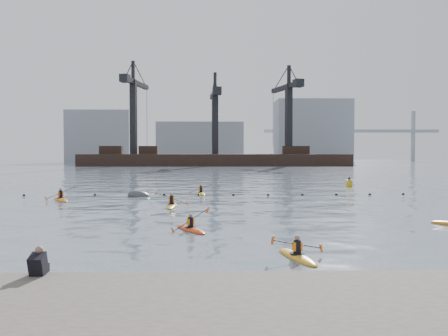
{
  "coord_description": "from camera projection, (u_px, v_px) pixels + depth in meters",
  "views": [
    {
      "loc": [
        -0.86,
        -18.44,
        3.8
      ],
      "look_at": [
        -0.13,
        10.23,
        2.8
      ],
      "focal_mm": 38.0,
      "sensor_mm": 36.0,
      "label": 1
    }
  ],
  "objects": [
    {
      "name": "float_line",
      "position": [
        216.0,
        195.0,
        41.08
      ],
      "size": [
        33.24,
        0.73,
        0.24
      ],
      "color": "black",
      "rests_on": "ground"
    },
    {
      "name": "kayaker_1",
      "position": [
        297.0,
        256.0,
        16.84
      ],
      "size": [
        1.95,
        2.99,
        0.96
      ],
      "rotation": [
        0.0,
        0.0,
        0.26
      ],
      "color": "gold",
      "rests_on": "ground"
    },
    {
      "name": "kayaker_3",
      "position": [
        172.0,
        205.0,
        32.5
      ],
      "size": [
        2.33,
        3.4,
        1.25
      ],
      "rotation": [
        0.0,
        0.0,
        0.0
      ],
      "color": "gold",
      "rests_on": "ground"
    },
    {
      "name": "nav_buoy",
      "position": [
        349.0,
        183.0,
        51.19
      ],
      "size": [
        0.67,
        0.67,
        1.22
      ],
      "color": "gold",
      "rests_on": "ground"
    },
    {
      "name": "kayaker_0",
      "position": [
        191.0,
        229.0,
        22.76
      ],
      "size": [
        1.87,
        2.82,
        1.18
      ],
      "rotation": [
        0.0,
        0.0,
        0.49
      ],
      "color": "red",
      "rests_on": "ground"
    },
    {
      "name": "kayaker_2",
      "position": [
        61.0,
        199.0,
        36.78
      ],
      "size": [
        2.31,
        3.3,
        1.29
      ],
      "rotation": [
        0.0,
        0.0,
        0.53
      ],
      "color": "orange",
      "rests_on": "ground"
    },
    {
      "name": "barge_pier",
      "position": [
        214.0,
        159.0,
        128.4
      ],
      "size": [
        72.0,
        19.3,
        29.5
      ],
      "color": "black",
      "rests_on": "ground"
    },
    {
      "name": "kayaker_5",
      "position": [
        201.0,
        193.0,
        42.1
      ],
      "size": [
        2.14,
        3.19,
        1.17
      ],
      "rotation": [
        0.0,
        0.0,
        0.19
      ],
      "color": "gold",
      "rests_on": "ground"
    },
    {
      "name": "mooring_buoy",
      "position": [
        139.0,
        196.0,
        40.06
      ],
      "size": [
        2.3,
        1.48,
        1.38
      ],
      "primitive_type": "ellipsoid",
      "rotation": [
        0.0,
        0.21,
        0.15
      ],
      "color": "#3C3F41",
      "rests_on": "ground"
    },
    {
      "name": "ground",
      "position": [
        234.0,
        248.0,
        18.58
      ],
      "size": [
        400.0,
        400.0,
        0.0
      ],
      "primitive_type": "plane",
      "color": "#3E4B5A",
      "rests_on": "ground"
    },
    {
      "name": "skyline",
      "position": [
        221.0,
        136.0,
        168.45
      ],
      "size": [
        141.0,
        28.0,
        22.0
      ],
      "color": "gray",
      "rests_on": "ground"
    }
  ]
}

